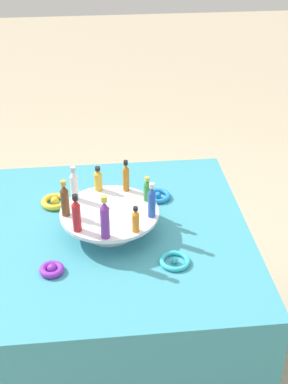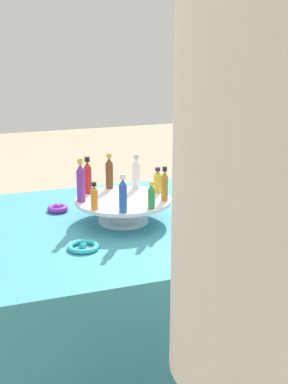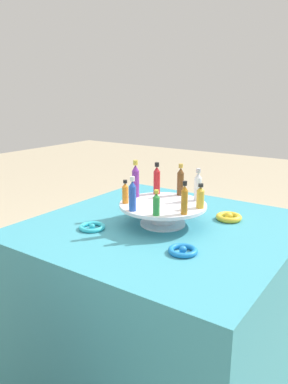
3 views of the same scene
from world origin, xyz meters
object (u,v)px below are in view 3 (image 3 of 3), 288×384
Objects in this scene: bottle_clear at (198,186)px; ribbon_bow_blue at (183,250)px; display_stand at (163,210)px; ribbon_bow_gold at (229,217)px; bottle_purple at (136,180)px; bottle_blue at (132,195)px; bottle_gold at (200,197)px; bottle_red at (157,179)px; bottle_amber at (184,199)px; ribbon_bow_teal at (92,227)px; ribbon_bow_purple at (149,202)px; bottle_brown at (180,181)px; bottle_green at (156,204)px; bottle_orange at (125,193)px.

bottle_clear is 1.34× the size of ribbon_bow_blue.
display_stand is 0.28m from ribbon_bow_gold.
bottle_blue is at bearing -147.42° from bottle_purple.
bottle_red reaches higher than bottle_gold.
display_stand is 2.66× the size of bottle_blue.
bottle_amber is 0.19m from ribbon_bow_blue.
bottle_gold is 0.93× the size of ribbon_bow_teal.
bottle_red is 0.19m from ribbon_bow_purple.
bottle_gold is at bearing -7.42° from bottle_amber.
bottle_brown is (0.28, -0.04, 0.00)m from bottle_blue.
bottle_purple reaches higher than bottle_red.
display_stand is 2.23× the size of bottle_purple.
bottle_green is 0.19m from ribbon_bow_blue.
bottle_gold is (0.10, -0.01, -0.01)m from bottle_amber.
bottle_orange is at bearing 72.58° from bottle_green.
bottle_red reaches higher than bottle_clear.
bottle_purple is 0.40m from ribbon_bow_gold.
bottle_orange is 0.95× the size of ribbon_bow_blue.
ribbon_bow_teal is (-0.06, 0.15, -0.13)m from bottle_blue.
ribbon_bow_purple is at bearing 0.66° from ribbon_bow_teal.
bottle_orange is 1.00× the size of bottle_green.
bottle_orange is at bearing 131.14° from ribbon_bow_gold.
bottle_gold is at bearing -77.42° from display_stand.
bottle_purple is at bearing 32.58° from bottle_blue.
ribbon_bow_gold is (0.20, -0.19, -0.05)m from display_stand.
bottle_clear is at bearing -67.42° from bottle_purple.
bottle_red is 0.35m from ribbon_bow_teal.
ribbon_bow_purple is (0.05, 0.19, -0.13)m from bottle_brown.
bottle_blue is at bearing 152.58° from bottle_clear.
bottle_blue reaches higher than bottle_green.
bottle_amber is 1.21× the size of ribbon_bow_teal.
display_stand is at bearing -57.42° from bottle_orange.
bottle_gold reaches higher than ribbon_bow_teal.
display_stand is 0.16m from bottle_orange.
ribbon_bow_gold is at bearing -35.09° from bottle_blue.
bottle_blue is 0.43m from ribbon_bow_gold.
ribbon_bow_blue is at bearing -89.34° from ribbon_bow_teal.
bottle_amber is at bearing -128.50° from ribbon_bow_purple.
ribbon_bow_gold is (0.09, -0.29, -0.13)m from bottle_red.
ribbon_bow_blue is at bearing -102.52° from bottle_blue.
ribbon_bow_blue is 0.39m from ribbon_bow_gold.
display_stand is at bearing 142.58° from bottle_clear.
ribbon_bow_blue is at bearing -151.68° from bottle_amber.
bottle_gold reaches higher than bottle_orange.
bottle_gold is 0.61× the size of bottle_purple.
bottle_orange is 0.99× the size of bottle_gold.
bottle_amber reaches higher than ribbon_bow_gold.
bottle_green is at bearing -107.42° from bottle_orange.
bottle_blue is at bearing 172.58° from bottle_brown.
bottle_orange is 0.72× the size of bottle_blue.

